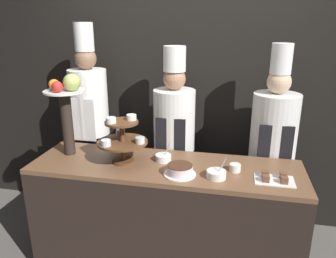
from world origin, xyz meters
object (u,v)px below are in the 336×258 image
object	(u,v)px
tiered_stand	(122,138)
serving_bowl_far	(163,158)
cake_square_tray	(275,178)
chef_left	(90,119)
cup_white	(235,168)
chef_center_right	(273,143)
cake_round	(180,170)
chef_center_left	(174,135)
serving_bowl_near	(216,174)
fruit_pedestal	(67,101)

from	to	relation	value
tiered_stand	serving_bowl_far	size ratio (longest dim) A/B	2.48
cake_square_tray	chef_left	size ratio (longest dim) A/B	0.14
cup_white	serving_bowl_far	xyz separation A→B (m)	(-0.54, 0.07, -0.00)
tiered_stand	cup_white	size ratio (longest dim) A/B	4.76
chef_center_right	cake_round	bearing A→B (deg)	-136.45
serving_bowl_far	cake_square_tray	bearing A→B (deg)	-11.85
tiered_stand	cup_white	bearing A→B (deg)	0.59
chef_center_right	chef_center_left	bearing A→B (deg)	180.00
cup_white	chef_left	world-z (taller)	chef_left
cake_round	serving_bowl_near	size ratio (longest dim) A/B	1.47
fruit_pedestal	chef_left	world-z (taller)	chef_left
tiered_stand	cup_white	world-z (taller)	tiered_stand
tiered_stand	chef_left	bearing A→B (deg)	133.86
cake_round	serving_bowl_near	bearing A→B (deg)	0.60
fruit_pedestal	cake_square_tray	bearing A→B (deg)	-5.62
cake_square_tray	chef_left	xyz separation A→B (m)	(-1.59, 0.60, 0.14)
tiered_stand	chef_center_right	distance (m)	1.26
fruit_pedestal	serving_bowl_near	distance (m)	1.26
chef_left	chef_center_right	distance (m)	1.63
cake_square_tray	serving_bowl_far	size ratio (longest dim) A/B	1.71
serving_bowl_near	chef_left	bearing A→B (deg)	152.08
tiered_stand	chef_center_left	bearing A→B (deg)	60.23
serving_bowl_near	chef_center_right	distance (m)	0.77
chef_left	chef_center_left	world-z (taller)	chef_left
serving_bowl_far	serving_bowl_near	bearing A→B (deg)	-26.25
cake_square_tray	serving_bowl_far	xyz separation A→B (m)	(-0.80, 0.17, 0.01)
chef_left	fruit_pedestal	bearing A→B (deg)	-85.53
cake_round	chef_center_left	xyz separation A→B (m)	(-0.16, 0.64, 0.02)
cake_round	chef_left	xyz separation A→B (m)	(-0.95, 0.64, 0.12)
tiered_stand	chef_center_right	bearing A→B (deg)	24.43
chef_center_left	chef_left	bearing A→B (deg)	-180.00
chef_center_right	cake_square_tray	bearing A→B (deg)	-93.51
cake_square_tray	chef_center_left	xyz separation A→B (m)	(-0.80, 0.60, 0.04)
cup_white	serving_bowl_near	world-z (taller)	serving_bowl_near
tiered_stand	fruit_pedestal	bearing A→B (deg)	171.80
cake_square_tray	serving_bowl_near	size ratio (longest dim) A/B	1.68
fruit_pedestal	chef_center_right	distance (m)	1.70
fruit_pedestal	serving_bowl_near	size ratio (longest dim) A/B	4.20
fruit_pedestal	chef_center_right	size ratio (longest dim) A/B	0.37
tiered_stand	chef_left	distance (m)	0.72
cake_round	cup_white	bearing A→B (deg)	19.79
tiered_stand	serving_bowl_near	bearing A→B (deg)	-9.90
cup_white	serving_bowl_far	world-z (taller)	serving_bowl_far
fruit_pedestal	cake_round	bearing A→B (deg)	-11.87
cake_round	cake_square_tray	distance (m)	0.64
cup_white	cake_round	bearing A→B (deg)	-160.21
cake_square_tray	chef_left	bearing A→B (deg)	159.29
cake_square_tray	serving_bowl_far	distance (m)	0.82
cake_square_tray	tiered_stand	bearing A→B (deg)	175.47
serving_bowl_far	fruit_pedestal	bearing A→B (deg)	-178.84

